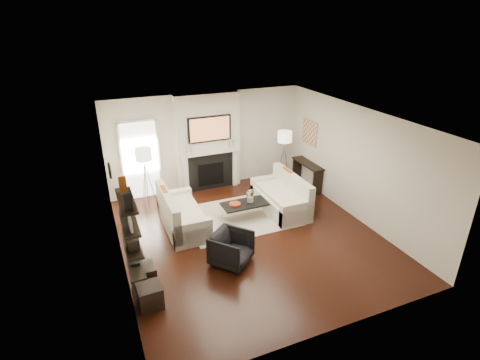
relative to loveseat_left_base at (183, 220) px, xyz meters
name	(u,v)px	position (x,y,z in m)	size (l,w,h in m)	color
room_envelope	(251,182)	(1.28, -0.96, 1.14)	(6.00, 6.00, 6.00)	black
chimney_breast	(208,142)	(1.28, 1.91, 1.14)	(1.80, 0.25, 2.70)	silver
fireplace_surround	(211,172)	(1.28, 1.78, 0.31)	(1.30, 0.02, 1.04)	black
firebox	(211,174)	(1.28, 1.77, 0.24)	(0.75, 0.02, 0.65)	black
mantel_pilaster_l	(186,175)	(0.56, 1.75, 0.34)	(0.12, 0.08, 1.10)	white
mantel_pilaster_r	(235,168)	(2.00, 1.75, 0.34)	(0.12, 0.08, 1.10)	white
mantel_shelf	(211,152)	(1.28, 1.73, 0.91)	(1.70, 0.18, 0.07)	white
tv_body	(210,129)	(1.28, 1.75, 1.57)	(1.20, 0.06, 0.70)	black
tv_screen	(210,129)	(1.28, 1.72, 1.57)	(1.10, 0.01, 0.62)	#BF723F
candlestick_l_tall	(191,148)	(0.73, 1.74, 1.09)	(0.04, 0.04, 0.30)	silver
candlestick_l_short	(186,150)	(0.60, 1.74, 1.06)	(0.04, 0.04, 0.24)	silver
candlestick_r_tall	(229,143)	(1.83, 1.74, 1.09)	(0.04, 0.04, 0.30)	silver
candlestick_r_short	(233,144)	(1.96, 1.74, 1.06)	(0.04, 0.04, 0.24)	silver
hallway_panel	(141,161)	(-0.57, 2.02, 0.84)	(0.90, 0.02, 2.10)	white
door_trim_l	(122,163)	(-1.05, 2.00, 0.84)	(0.06, 0.06, 2.16)	white
door_trim_r	(159,158)	(-0.09, 2.00, 0.84)	(0.06, 0.06, 2.16)	white
door_trim_top	(136,121)	(-0.57, 2.00, 1.92)	(1.02, 0.06, 0.06)	white
rug	(239,216)	(1.39, -0.02, -0.20)	(2.60, 2.00, 0.01)	#B7AC96
loveseat_left_base	(183,220)	(0.00, 0.00, 0.00)	(0.85, 1.80, 0.42)	beige
loveseat_left_back	(168,210)	(-0.33, 0.00, 0.32)	(0.18, 1.80, 0.80)	beige
loveseat_left_arm_n	(193,234)	(0.00, -0.81, 0.09)	(0.85, 0.18, 0.60)	beige
loveseat_left_arm_s	(175,201)	(0.00, 0.81, 0.09)	(0.85, 0.18, 0.60)	beige
loveseat_left_cushion	(185,209)	(0.05, 0.00, 0.26)	(0.63, 1.44, 0.10)	beige
pillow_left_orange	(165,197)	(-0.33, 0.30, 0.52)	(0.10, 0.42, 0.42)	#8D4011
pillow_left_charcoal	(171,209)	(-0.33, -0.30, 0.51)	(0.10, 0.40, 0.40)	black
loveseat_right_base	(280,202)	(2.49, -0.10, 0.00)	(0.85, 1.80, 0.42)	beige
loveseat_right_back	(292,189)	(2.83, -0.10, 0.32)	(0.18, 1.80, 0.80)	beige
loveseat_right_arm_n	(296,214)	(2.49, -0.91, 0.09)	(0.85, 0.18, 0.60)	beige
loveseat_right_arm_s	(266,187)	(2.49, 0.71, 0.09)	(0.85, 0.18, 0.60)	beige
loveseat_right_cushion	(279,194)	(2.44, -0.10, 0.26)	(0.63, 1.44, 0.10)	beige
pillow_right_orange	(287,177)	(2.83, 0.20, 0.52)	(0.10, 0.42, 0.42)	#8D4011
pillow_right_charcoal	(299,187)	(2.83, -0.40, 0.51)	(0.10, 0.40, 0.40)	black
coffee_table	(245,204)	(1.48, -0.16, 0.19)	(1.10, 0.55, 0.04)	black
coffee_leg_nw	(229,220)	(0.98, -0.38, -0.02)	(0.02, 0.02, 0.38)	silver
coffee_leg_ne	(267,212)	(1.98, -0.38, -0.02)	(0.02, 0.02, 0.38)	silver
coffee_leg_sw	(222,211)	(0.98, 0.06, -0.02)	(0.02, 0.02, 0.38)	silver
coffee_leg_se	(259,204)	(1.98, 0.06, -0.02)	(0.02, 0.02, 0.38)	silver
hurricane_glass	(250,197)	(1.63, -0.16, 0.35)	(0.18, 0.18, 0.31)	white
hurricane_candle	(250,199)	(1.63, -0.16, 0.29)	(0.09, 0.09, 0.13)	white
copper_bowl	(235,204)	(1.23, -0.16, 0.24)	(0.28, 0.28, 0.05)	#CE4222
armchair	(231,247)	(0.54, -1.69, 0.16)	(0.71, 0.67, 0.73)	black
lamp_left_post	(147,186)	(-0.57, 1.36, 0.39)	(0.02, 0.02, 1.20)	silver
lamp_left_shade	(143,154)	(-0.57, 1.36, 1.24)	(0.40, 0.40, 0.30)	white
lamp_left_leg_a	(151,185)	(-0.46, 1.36, 0.39)	(0.02, 0.02, 1.25)	silver
lamp_left_leg_b	(144,185)	(-0.63, 1.45, 0.39)	(0.02, 0.02, 1.25)	silver
lamp_left_leg_c	(145,188)	(-0.63, 1.26, 0.39)	(0.02, 0.02, 1.25)	silver
lamp_right_post	(283,165)	(3.33, 1.29, 0.39)	(0.02, 0.02, 1.20)	silver
lamp_right_shade	(285,137)	(3.33, 1.29, 1.24)	(0.40, 0.40, 0.30)	white
lamp_right_leg_a	(287,164)	(3.44, 1.29, 0.39)	(0.02, 0.02, 1.25)	silver
lamp_right_leg_b	(280,164)	(3.27, 1.38, 0.39)	(0.02, 0.02, 1.25)	silver
lamp_right_leg_c	(283,166)	(3.27, 1.19, 0.39)	(0.02, 0.02, 1.25)	silver
console_top	(308,164)	(3.85, 0.82, 0.52)	(0.35, 1.20, 0.04)	black
console_leg_n	(318,183)	(3.85, 0.27, 0.14)	(0.30, 0.04, 0.71)	black
console_leg_s	(297,169)	(3.85, 1.37, 0.14)	(0.30, 0.04, 0.71)	black
wall_art	(310,132)	(4.01, 1.09, 1.34)	(0.03, 0.70, 0.70)	tan
shelf_bottom	(135,263)	(-1.34, -1.96, 0.49)	(0.25, 1.00, 0.04)	black
shelf_lower	(132,243)	(-1.34, -1.96, 0.89)	(0.25, 1.00, 0.04)	black
shelf_upper	(129,223)	(-1.34, -1.96, 1.29)	(0.25, 1.00, 0.04)	black
shelf_top	(126,201)	(-1.34, -1.96, 1.69)	(0.25, 1.00, 0.04)	black
decor_magfile_a	(128,202)	(-1.34, -2.33, 1.85)	(0.12, 0.10, 0.28)	black
decor_magfile_b	(123,185)	(-1.34, -1.71, 1.85)	(0.12, 0.10, 0.28)	#8D4011
decor_frame_a	(130,222)	(-1.34, -2.19, 1.42)	(0.04, 0.30, 0.22)	white
decor_frame_b	(127,211)	(-1.34, -1.77, 1.40)	(0.04, 0.22, 0.18)	black
decor_wine_rack	(133,243)	(-1.34, -2.15, 1.01)	(0.18, 0.25, 0.20)	black
decor_box_small	(130,234)	(-1.34, -1.77, 0.97)	(0.15, 0.12, 0.12)	black
decor_books	(135,262)	(-1.34, -1.98, 0.53)	(0.14, 0.20, 0.05)	black
decor_box_tall	(132,249)	(-1.34, -1.68, 0.60)	(0.10, 0.10, 0.18)	white
clock_rim	(110,171)	(-1.45, -0.06, 1.49)	(0.34, 0.34, 0.04)	black
clock_face	(111,171)	(-1.43, -0.06, 1.49)	(0.29, 0.29, 0.01)	white
ottoman_near	(144,276)	(-1.19, -1.71, -0.01)	(0.40, 0.40, 0.40)	black
ottoman_far	(150,296)	(-1.19, -2.28, -0.01)	(0.40, 0.40, 0.40)	black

